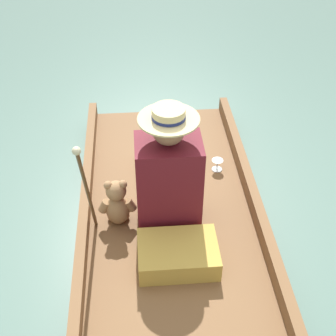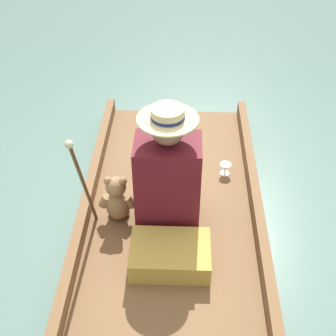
{
  "view_description": "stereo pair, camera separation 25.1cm",
  "coord_description": "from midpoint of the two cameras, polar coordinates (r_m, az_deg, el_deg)",
  "views": [
    {
      "loc": [
        -0.19,
        -2.12,
        2.27
      ],
      "look_at": [
        -0.02,
        0.02,
        0.52
      ],
      "focal_mm": 50.0,
      "sensor_mm": 36.0,
      "label": 1
    },
    {
      "loc": [
        0.06,
        -2.13,
        2.27
      ],
      "look_at": [
        -0.02,
        0.02,
        0.52
      ],
      "focal_mm": 50.0,
      "sensor_mm": 36.0,
      "label": 2
    }
  ],
  "objects": [
    {
      "name": "ground_plane",
      "position": [
        3.11,
        2.68,
        -7.79
      ],
      "size": [
        16.0,
        16.0,
        0.0
      ],
      "primitive_type": "plane",
      "color": "slate"
    },
    {
      "name": "teddy_bear",
      "position": [
        2.92,
        -3.79,
        -3.94
      ],
      "size": [
        0.24,
        0.14,
        0.35
      ],
      "color": "#9E754C",
      "rests_on": "punt_boat"
    },
    {
      "name": "wine_glass",
      "position": [
        3.36,
        9.13,
        0.04
      ],
      "size": [
        0.08,
        0.08,
        0.09
      ],
      "color": "silver",
      "rests_on": "punt_boat"
    },
    {
      "name": "punt_boat",
      "position": [
        3.06,
        2.72,
        -6.9
      ],
      "size": [
        1.16,
        2.57,
        0.23
      ],
      "color": "brown",
      "rests_on": "ground_plane"
    },
    {
      "name": "seat_cushion",
      "position": [
        2.73,
        2.94,
        -10.64
      ],
      "size": [
        0.46,
        0.32,
        0.14
      ],
      "color": "#B7933D",
      "rests_on": "punt_boat"
    },
    {
      "name": "walking_cane",
      "position": [
        2.57,
        -7.71,
        -1.5
      ],
      "size": [
        0.04,
        0.36,
        0.86
      ],
      "color": "brown",
      "rests_on": "punt_boat"
    },
    {
      "name": "seated_person",
      "position": [
        2.87,
        2.53,
        -1.03
      ],
      "size": [
        0.38,
        0.86,
        0.84
      ],
      "rotation": [
        0.0,
        0.0,
        -0.06
      ],
      "color": "white",
      "rests_on": "punt_boat"
    }
  ]
}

